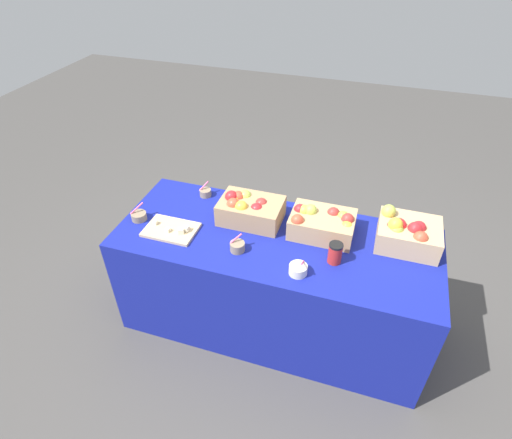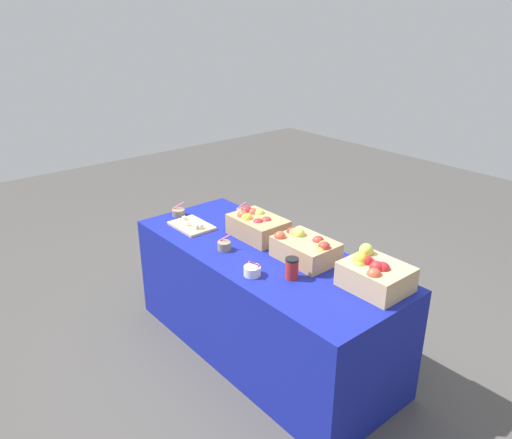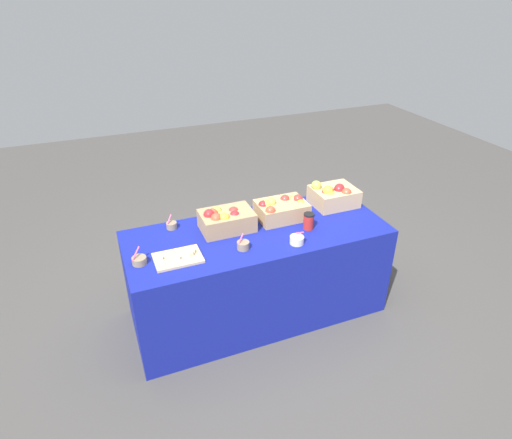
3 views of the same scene
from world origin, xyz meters
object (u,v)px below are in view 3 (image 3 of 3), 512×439
(apple_crate_middle, at_px, (281,209))
(sample_bowl_near, at_px, (297,240))
(sample_bowl_far, at_px, (139,260))
(sample_bowl_mid, at_px, (172,225))
(sample_bowl_extra, at_px, (243,245))
(cutting_board_front, at_px, (178,258))
(apple_crate_left, at_px, (333,195))
(coffee_cup, at_px, (309,221))
(apple_crate_right, at_px, (225,219))

(apple_crate_middle, xyz_separation_m, sample_bowl_near, (-0.05, -0.37, -0.05))
(sample_bowl_far, bearing_deg, sample_bowl_near, -8.61)
(sample_bowl_mid, bearing_deg, sample_bowl_extra, -49.14)
(cutting_board_front, distance_m, sample_bowl_extra, 0.44)
(cutting_board_front, relative_size, sample_bowl_far, 2.96)
(apple_crate_left, height_order, sample_bowl_extra, apple_crate_left)
(cutting_board_front, relative_size, sample_bowl_extra, 3.06)
(apple_crate_left, relative_size, sample_bowl_far, 3.29)
(sample_bowl_mid, height_order, coffee_cup, coffee_cup)
(apple_crate_right, height_order, sample_bowl_extra, apple_crate_right)
(apple_crate_middle, distance_m, sample_bowl_mid, 0.83)
(apple_crate_left, distance_m, coffee_cup, 0.45)
(apple_crate_middle, bearing_deg, apple_crate_right, -179.09)
(apple_crate_left, bearing_deg, apple_crate_middle, -174.86)
(cutting_board_front, height_order, sample_bowl_near, sample_bowl_near)
(apple_crate_left, xyz_separation_m, sample_bowl_near, (-0.53, -0.42, -0.06))
(apple_crate_left, distance_m, sample_bowl_near, 0.67)
(apple_crate_right, relative_size, cutting_board_front, 1.23)
(sample_bowl_near, xyz_separation_m, sample_bowl_extra, (-0.37, 0.07, -0.00))
(apple_crate_left, distance_m, cutting_board_front, 1.37)
(sample_bowl_far, bearing_deg, coffee_cup, -0.43)
(apple_crate_middle, distance_m, sample_bowl_extra, 0.52)
(sample_bowl_near, bearing_deg, cutting_board_front, 171.88)
(coffee_cup, bearing_deg, cutting_board_front, -177.95)
(sample_bowl_mid, height_order, sample_bowl_far, sample_bowl_far)
(sample_bowl_near, distance_m, sample_bowl_extra, 0.38)
(apple_crate_right, height_order, coffee_cup, apple_crate_right)
(sample_bowl_near, distance_m, coffee_cup, 0.23)
(apple_crate_middle, xyz_separation_m, sample_bowl_far, (-1.10, -0.21, -0.05))
(apple_crate_middle, distance_m, cutting_board_front, 0.90)
(apple_crate_middle, xyz_separation_m, coffee_cup, (0.11, -0.22, -0.01))
(sample_bowl_near, bearing_deg, sample_bowl_mid, 145.31)
(apple_crate_right, xyz_separation_m, coffee_cup, (0.56, -0.22, -0.02))
(apple_crate_left, bearing_deg, sample_bowl_mid, 175.13)
(apple_crate_right, distance_m, sample_bowl_far, 0.68)
(sample_bowl_extra, height_order, coffee_cup, coffee_cup)
(sample_bowl_mid, bearing_deg, sample_bowl_far, -128.20)
(apple_crate_middle, xyz_separation_m, sample_bowl_mid, (-0.81, 0.15, -0.05))
(apple_crate_middle, height_order, apple_crate_right, apple_crate_right)
(sample_bowl_near, height_order, sample_bowl_far, sample_bowl_near)
(apple_crate_left, bearing_deg, sample_bowl_far, -170.73)
(apple_crate_middle, height_order, sample_bowl_near, apple_crate_middle)
(cutting_board_front, bearing_deg, sample_bowl_far, 169.76)
(sample_bowl_far, bearing_deg, apple_crate_middle, 11.02)
(sample_bowl_near, height_order, coffee_cup, coffee_cup)
(apple_crate_middle, height_order, cutting_board_front, apple_crate_middle)
(apple_crate_middle, distance_m, sample_bowl_far, 1.12)
(apple_crate_middle, bearing_deg, sample_bowl_mid, 169.39)
(sample_bowl_extra, distance_m, coffee_cup, 0.54)
(apple_crate_left, height_order, cutting_board_front, apple_crate_left)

